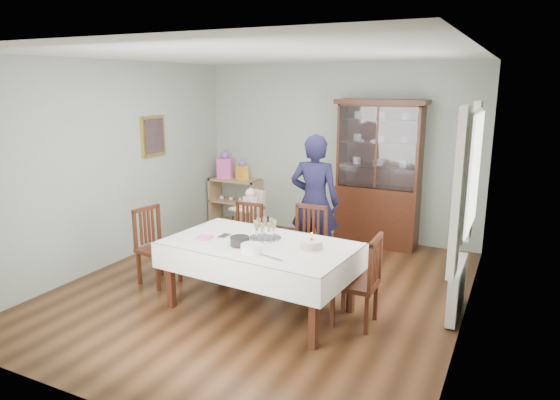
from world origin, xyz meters
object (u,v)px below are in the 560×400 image
Objects in this scene: china_cabinet at (379,172)px; chair_far_left at (244,252)px; chair_end_left at (158,261)px; chair_end_right at (357,298)px; high_chair at (251,229)px; gift_bag_pink at (225,166)px; champagne_tray at (265,233)px; sideboard at (236,201)px; birthday_cake at (312,245)px; woman at (315,202)px; gift_bag_orange at (242,171)px; chair_far_right at (306,262)px; dining_table at (260,276)px.

china_cabinet reaches higher than chair_far_left.
chair_end_left is (-0.76, -0.79, 0.01)m from chair_far_left.
high_chair reaches higher than chair_end_right.
chair_far_left is 1.90× the size of gift_bag_pink.
champagne_tray is (0.97, -1.39, 0.45)m from high_chair.
gift_bag_pink reaches higher than chair_far_left.
chair_far_left is at bearing -123.52° from china_cabinet.
china_cabinet reaches higher than high_chair.
birthday_cake reaches higher than sideboard.
woman is 1.51m from birthday_cake.
chair_far_right is at bearing -43.53° from gift_bag_orange.
china_cabinet is 2.29× the size of chair_end_right.
birthday_cake is at bearing -36.89° from chair_far_left.
chair_far_left reaches higher than sideboard.
champagne_tray is (0.71, -0.75, 0.56)m from chair_far_left.
chair_far_right reaches higher than sideboard.
birthday_cake is at bearing 4.71° from dining_table.
high_chair is 3.66× the size of birthday_cake.
birthday_cake is (0.06, -2.71, -0.32)m from china_cabinet.
dining_table is at bearing -56.43° from gift_bag_orange.
chair_end_right is (3.03, -2.64, -0.12)m from sideboard.
chair_far_right reaches higher than birthday_cake.
dining_table is at bearing 81.32° from woman.
woman is at bearing -110.45° from china_cabinet.
chair_far_right is 0.54× the size of woman.
champagne_tray is 3.19m from gift_bag_orange.
gift_bag_orange is at bearing 0.00° from gift_bag_pink.
chair_end_left is at bearing -137.54° from chair_far_left.
china_cabinet is at bearing 58.56° from high_chair.
chair_far_left is 1.12m from woman.
chair_far_right is (0.88, -0.04, 0.02)m from chair_far_left.
high_chair is at bearing -45.98° from gift_bag_pink.
high_chair is (-1.01, 0.08, -0.52)m from woman.
high_chair is at bearing 125.04° from champagne_tray.
sideboard is at bearing 179.51° from china_cabinet.
dining_table is 0.47m from champagne_tray.
champagne_tray reaches higher than sideboard.
chair_far_left is at bearing 146.69° from birthday_cake.
woman reaches higher than sideboard.
chair_end_right is at bearing -79.18° from chair_end_left.
chair_far_left is 0.94× the size of chair_end_right.
high_chair is (-1.15, 0.67, 0.09)m from chair_far_right.
chair_end_right is 3.94m from gift_bag_orange.
chair_far_right is at bearing 116.58° from birthday_cake.
gift_bag_orange is (-2.34, 0.00, -0.17)m from china_cabinet.
birthday_cake is (1.29, -0.85, 0.54)m from chair_far_left.
sideboard is 0.63m from gift_bag_pink.
chair_end_left is 2.76m from gift_bag_orange.
woman is 1.14m from high_chair.
sideboard is 0.95× the size of chair_end_right.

